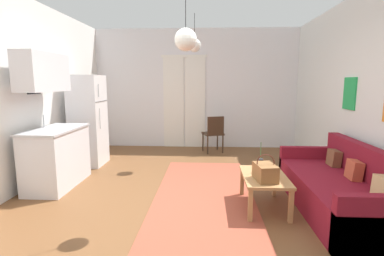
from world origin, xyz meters
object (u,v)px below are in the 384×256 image
(accent_chair, at_px, (214,132))
(pendant_lamp_far, at_px, (194,45))
(refrigerator, at_px, (88,121))
(bamboo_vase, at_px, (260,165))
(coffee_table, at_px, (264,180))
(pendant_lamp_near, at_px, (186,40))
(couch, at_px, (342,190))
(handbag, at_px, (265,172))

(accent_chair, height_order, pendant_lamp_far, pendant_lamp_far)
(refrigerator, bearing_deg, bamboo_vase, -29.77)
(refrigerator, bearing_deg, coffee_table, -31.48)
(refrigerator, height_order, pendant_lamp_near, pendant_lamp_near)
(couch, height_order, pendant_lamp_far, pendant_lamp_far)
(handbag, bearing_deg, refrigerator, 145.75)
(couch, bearing_deg, refrigerator, 154.58)
(coffee_table, height_order, bamboo_vase, bamboo_vase)
(coffee_table, xyz_separation_m, pendant_lamp_far, (-0.98, 2.04, 1.90))
(pendant_lamp_near, bearing_deg, couch, 7.22)
(accent_chair, xyz_separation_m, pendant_lamp_near, (-0.39, -3.20, 1.57))
(couch, distance_m, pendant_lamp_near, 2.63)
(refrigerator, distance_m, pendant_lamp_far, 2.47)
(refrigerator, distance_m, pendant_lamp_near, 3.17)
(accent_chair, bearing_deg, pendant_lamp_near, 64.14)
(pendant_lamp_near, bearing_deg, bamboo_vase, 24.35)
(refrigerator, xyz_separation_m, accent_chair, (2.42, 1.08, -0.38))
(pendant_lamp_far, bearing_deg, pendant_lamp_near, -89.79)
(handbag, bearing_deg, bamboo_vase, 90.35)
(accent_chair, relative_size, pendant_lamp_far, 1.20)
(pendant_lamp_near, bearing_deg, accent_chair, 83.04)
(bamboo_vase, bearing_deg, accent_chair, 101.08)
(handbag, distance_m, refrigerator, 3.60)
(refrigerator, bearing_deg, handbag, -34.25)
(handbag, relative_size, pendant_lamp_near, 0.39)
(couch, distance_m, pendant_lamp_far, 3.47)
(accent_chair, bearing_deg, handbag, 81.08)
(pendant_lamp_far, bearing_deg, coffee_table, -64.47)
(bamboo_vase, xyz_separation_m, accent_chair, (-0.54, 2.78, -0.04))
(coffee_table, height_order, pendant_lamp_far, pendant_lamp_far)
(accent_chair, bearing_deg, pendant_lamp_far, 46.61)
(refrigerator, height_order, pendant_lamp_far, pendant_lamp_far)
(bamboo_vase, bearing_deg, couch, -10.39)
(accent_chair, bearing_deg, coffee_table, 82.27)
(couch, relative_size, bamboo_vase, 5.25)
(coffee_table, xyz_separation_m, pendant_lamp_near, (-0.97, -0.28, 1.68))
(accent_chair, relative_size, pendant_lamp_near, 0.91)
(pendant_lamp_near, bearing_deg, coffee_table, 16.38)
(refrigerator, relative_size, pendant_lamp_far, 2.45)
(coffee_table, xyz_separation_m, handbag, (-0.03, -0.19, 0.16))
(coffee_table, height_order, accent_chair, accent_chair)
(handbag, relative_size, accent_chair, 0.43)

